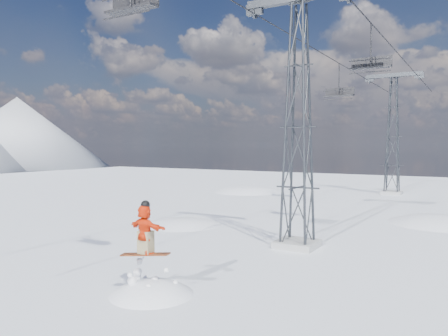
{
  "coord_description": "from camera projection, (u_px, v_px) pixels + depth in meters",
  "views": [
    {
      "loc": [
        7.9,
        -10.76,
        4.67
      ],
      "look_at": [
        -0.54,
        3.66,
        3.8
      ],
      "focal_mm": 35.0,
      "sensor_mm": 36.0,
      "label": 1
    }
  ],
  "objects": [
    {
      "name": "haul_cables",
      "position": [
        360.0,
        53.0,
        29.34
      ],
      "size": [
        4.46,
        51.0,
        0.06
      ],
      "color": "black",
      "rests_on": "ground"
    },
    {
      "name": "snow_terrain",
      "position": [
        290.0,
        324.0,
        34.72
      ],
      "size": [
        39.0,
        37.0,
        22.0
      ],
      "color": "white",
      "rests_on": "ground"
    },
    {
      "name": "lift_tower_far",
      "position": [
        393.0,
        137.0,
        41.25
      ],
      "size": [
        5.2,
        1.8,
        11.43
      ],
      "color": "#999999",
      "rests_on": "ground"
    },
    {
      "name": "ground",
      "position": [
        179.0,
        296.0,
        13.5
      ],
      "size": [
        120.0,
        120.0,
        0.0
      ],
      "primitive_type": "plane",
      "color": "white",
      "rests_on": "ground"
    },
    {
      "name": "lift_tower_near",
      "position": [
        298.0,
        128.0,
        19.71
      ],
      "size": [
        5.2,
        1.8,
        11.43
      ],
      "color": "#999999",
      "rests_on": "ground"
    },
    {
      "name": "lift_chair_near",
      "position": [
        132.0,
        3.0,
        13.35
      ],
      "size": [
        1.85,
        0.53,
        2.3
      ],
      "color": "black",
      "rests_on": "ground"
    },
    {
      "name": "lift_chair_far",
      "position": [
        339.0,
        93.0,
        33.1
      ],
      "size": [
        2.22,
        0.64,
        2.75
      ],
      "color": "black",
      "rests_on": "ground"
    },
    {
      "name": "lift_chair_mid",
      "position": [
        371.0,
        64.0,
        22.28
      ],
      "size": [
        2.03,
        0.58,
        2.51
      ],
      "color": "black",
      "rests_on": "ground"
    }
  ]
}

